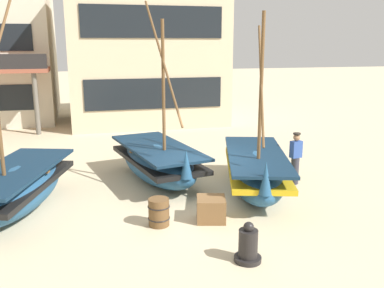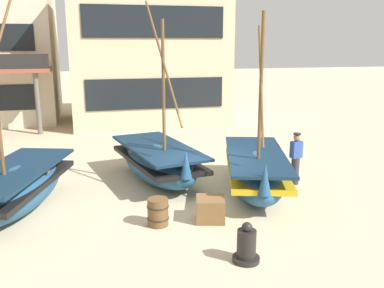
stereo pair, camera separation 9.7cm
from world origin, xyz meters
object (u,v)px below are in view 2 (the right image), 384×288
at_px(fishing_boat_centre_large, 158,162).
at_px(fishing_boat_near_left, 16,187).
at_px(cargo_crate, 210,209).
at_px(fisherman_by_hull, 296,159).
at_px(harbor_building_main, 147,57).
at_px(capstan_winch, 246,246).
at_px(fishing_boat_far_right, 256,171).
at_px(wooden_barrel, 158,212).

bearing_deg(fishing_boat_centre_large, fishing_boat_near_left, -158.80).
bearing_deg(fishing_boat_near_left, cargo_crate, -20.95).
distance_m(fisherman_by_hull, harbor_building_main, 13.33).
xyz_separation_m(fisherman_by_hull, cargo_crate, (-3.47, -2.12, -0.53)).
height_order(fishing_boat_centre_large, capstan_winch, fishing_boat_centre_large).
bearing_deg(capstan_winch, cargo_crate, 93.47).
bearing_deg(fishing_boat_far_right, harbor_building_main, 96.17).
height_order(capstan_winch, wooden_barrel, capstan_winch).
xyz_separation_m(fishing_boat_far_right, harbor_building_main, (-1.42, 13.10, 3.01)).
height_order(cargo_crate, harbor_building_main, harbor_building_main).
bearing_deg(harbor_building_main, cargo_crate, -92.01).
bearing_deg(fishing_boat_centre_large, cargo_crate, -77.84).
height_order(fishing_boat_near_left, fishing_boat_far_right, fishing_boat_near_left).
relative_size(fisherman_by_hull, capstan_winch, 1.92).
distance_m(fishing_boat_near_left, cargo_crate, 5.27).
xyz_separation_m(fishing_boat_centre_large, capstan_winch, (0.89, -5.69, -0.31)).
bearing_deg(capstan_winch, harbor_building_main, 88.70).
bearing_deg(fisherman_by_hull, wooden_barrel, -156.56).
relative_size(wooden_barrel, harbor_building_main, 0.08).
xyz_separation_m(fishing_boat_centre_large, fishing_boat_far_right, (2.69, -1.79, 0.02)).
bearing_deg(fishing_boat_far_right, fishing_boat_centre_large, 146.37).
bearing_deg(wooden_barrel, fishing_boat_centre_large, 80.14).
xyz_separation_m(fishing_boat_centre_large, cargo_crate, (0.75, -3.49, -0.36)).
distance_m(fishing_boat_far_right, wooden_barrel, 3.71).
distance_m(capstan_winch, harbor_building_main, 17.33).
bearing_deg(harbor_building_main, capstan_winch, -91.30).
bearing_deg(fishing_boat_far_right, fishing_boat_near_left, 178.54).
relative_size(fishing_boat_near_left, harbor_building_main, 0.67).
bearing_deg(fishing_boat_far_right, capstan_winch, -114.73).
xyz_separation_m(fishing_boat_centre_large, fisherman_by_hull, (4.22, -1.37, 0.17)).
height_order(fishing_boat_far_right, cargo_crate, fishing_boat_far_right).
height_order(fishing_boat_centre_large, harbor_building_main, harbor_building_main).
height_order(fisherman_by_hull, capstan_winch, fisherman_by_hull).
xyz_separation_m(fishing_boat_near_left, cargo_crate, (4.91, -1.88, -0.37)).
bearing_deg(capstan_winch, wooden_barrel, 123.75).
xyz_separation_m(capstan_winch, cargo_crate, (-0.13, 2.20, -0.04)).
distance_m(capstan_winch, cargo_crate, 2.21).
distance_m(wooden_barrel, harbor_building_main, 15.26).
relative_size(fishing_boat_centre_large, fisherman_by_hull, 3.42).
relative_size(fisherman_by_hull, cargo_crate, 2.32).
distance_m(fishing_boat_centre_large, cargo_crate, 3.59).
height_order(fishing_boat_far_right, fisherman_by_hull, fishing_boat_far_right).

